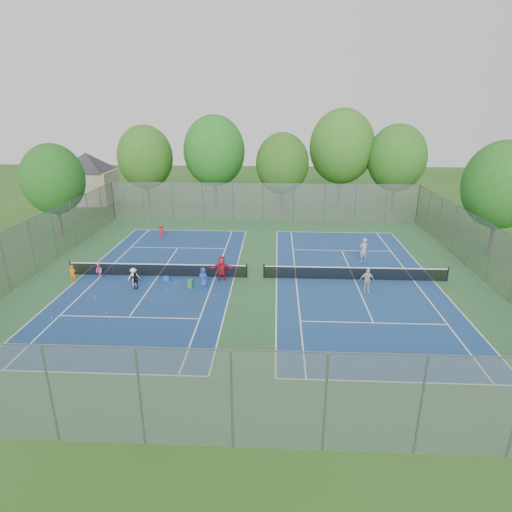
{
  "coord_description": "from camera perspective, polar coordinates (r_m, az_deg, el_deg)",
  "views": [
    {
      "loc": [
        1.43,
        -28.16,
        11.58
      ],
      "look_at": [
        0.0,
        1.0,
        1.3
      ],
      "focal_mm": 30.0,
      "sensor_mm": 36.0,
      "label": 1
    }
  ],
  "objects": [
    {
      "name": "ground",
      "position": [
        30.48,
        -0.09,
        -2.93
      ],
      "size": [
        120.0,
        120.0,
        0.0
      ],
      "primitive_type": "plane",
      "color": "#29531A",
      "rests_on": "ground"
    },
    {
      "name": "court_pad",
      "position": [
        30.48,
        -0.09,
        -2.92
      ],
      "size": [
        32.0,
        32.0,
        0.01
      ],
      "primitive_type": "cube",
      "color": "#2B5A30",
      "rests_on": "ground"
    },
    {
      "name": "court_left",
      "position": [
        31.59,
        -12.89,
        -2.59
      ],
      "size": [
        10.97,
        23.77,
        0.01
      ],
      "primitive_type": "cube",
      "color": "navy",
      "rests_on": "court_pad"
    },
    {
      "name": "court_right",
      "position": [
        30.95,
        12.98,
        -3.07
      ],
      "size": [
        10.97,
        23.77,
        0.01
      ],
      "primitive_type": "cube",
      "color": "navy",
      "rests_on": "court_pad"
    },
    {
      "name": "net_left",
      "position": [
        31.43,
        -12.95,
        -1.85
      ],
      "size": [
        12.87,
        0.1,
        0.91
      ],
      "primitive_type": "cube",
      "color": "black",
      "rests_on": "ground"
    },
    {
      "name": "net_right",
      "position": [
        30.79,
        13.04,
        -2.31
      ],
      "size": [
        12.87,
        0.1,
        0.91
      ],
      "primitive_type": "cube",
      "color": "black",
      "rests_on": "ground"
    },
    {
      "name": "fence_north",
      "position": [
        45.21,
        0.94,
        7.16
      ],
      "size": [
        32.0,
        0.1,
        4.0
      ],
      "primitive_type": "cube",
      "color": "gray",
      "rests_on": "ground"
    },
    {
      "name": "fence_south",
      "position": [
        15.55,
        -3.25,
        -18.67
      ],
      "size": [
        32.0,
        0.1,
        4.0
      ],
      "primitive_type": "cube",
      "color": "gray",
      "rests_on": "ground"
    },
    {
      "name": "fence_west",
      "position": [
        34.48,
        -27.71,
        0.98
      ],
      "size": [
        0.1,
        32.0,
        4.0
      ],
      "primitive_type": "cube",
      "rotation": [
        0.0,
        0.0,
        1.57
      ],
      "color": "gray",
      "rests_on": "ground"
    },
    {
      "name": "fence_east",
      "position": [
        33.12,
        28.75,
        0.12
      ],
      "size": [
        0.1,
        32.0,
        4.0
      ],
      "primitive_type": "cube",
      "rotation": [
        0.0,
        0.0,
        1.57
      ],
      "color": "gray",
      "rests_on": "ground"
    },
    {
      "name": "house",
      "position": [
        57.66,
        -21.59,
        10.73
      ],
      "size": [
        11.03,
        11.03,
        7.3
      ],
      "color": "#B7A88C",
      "rests_on": "ground"
    },
    {
      "name": "tree_nw",
      "position": [
        52.79,
        -14.56,
        12.61
      ],
      "size": [
        6.4,
        6.4,
        9.58
      ],
      "color": "#443326",
      "rests_on": "ground"
    },
    {
      "name": "tree_nl",
      "position": [
        51.94,
        -5.59,
        13.74
      ],
      "size": [
        7.2,
        7.2,
        10.69
      ],
      "color": "#443326",
      "rests_on": "ground"
    },
    {
      "name": "tree_nc",
      "position": [
        49.55,
        3.53,
        12.19
      ],
      "size": [
        6.0,
        6.0,
        8.85
      ],
      "color": "#443326",
      "rests_on": "ground"
    },
    {
      "name": "tree_nr",
      "position": [
        52.9,
        11.37,
        14.11
      ],
      "size": [
        7.6,
        7.6,
        11.42
      ],
      "color": "#443326",
      "rests_on": "ground"
    },
    {
      "name": "tree_ne",
      "position": [
        52.27,
        18.27,
        12.29
      ],
      "size": [
        6.6,
        6.6,
        9.77
      ],
      "color": "#443326",
      "rests_on": "ground"
    },
    {
      "name": "tree_side_w",
      "position": [
        43.75,
        -25.42,
        9.22
      ],
      "size": [
        5.6,
        5.6,
        8.47
      ],
      "color": "#443326",
      "rests_on": "ground"
    },
    {
      "name": "tree_side_e",
      "position": [
        38.85,
        29.99,
        8.2
      ],
      "size": [
        6.0,
        6.0,
        9.2
      ],
      "color": "#443326",
      "rests_on": "ground"
    },
    {
      "name": "ball_crate",
      "position": [
        30.55,
        -11.92,
        -2.99
      ],
      "size": [
        0.47,
        0.47,
        0.32
      ],
      "primitive_type": "cube",
      "rotation": [
        0.0,
        0.0,
        0.31
      ],
      "color": "blue",
      "rests_on": "ground"
    },
    {
      "name": "ball_hopper",
      "position": [
        29.04,
        -8.77,
        -3.71
      ],
      "size": [
        0.33,
        0.33,
        0.59
      ],
      "primitive_type": "cube",
      "rotation": [
        0.0,
        0.0,
        -0.1
      ],
      "color": "green",
      "rests_on": "ground"
    },
    {
      "name": "student_a",
      "position": [
        32.01,
        -23.26,
        -2.22
      ],
      "size": [
        0.52,
        0.38,
        1.31
      ],
      "primitive_type": "imported",
      "rotation": [
        0.0,
        0.0,
        -0.16
      ],
      "color": "orange",
      "rests_on": "ground"
    },
    {
      "name": "student_b",
      "position": [
        32.21,
        -20.19,
        -1.9
      ],
      "size": [
        0.66,
        0.61,
        1.08
      ],
      "primitive_type": "imported",
      "rotation": [
        0.0,
        0.0,
        -0.51
      ],
      "color": "pink",
      "rests_on": "ground"
    },
    {
      "name": "student_c",
      "position": [
        30.2,
        -15.98,
        -2.67
      ],
      "size": [
        0.91,
        0.7,
        1.24
      ],
      "primitive_type": "imported",
      "rotation": [
        0.0,
        0.0,
        0.34
      ],
      "color": "white",
      "rests_on": "ground"
    },
    {
      "name": "student_d",
      "position": [
        29.58,
        -15.81,
        -3.19
      ],
      "size": [
        0.69,
        0.29,
        1.18
      ],
      "primitive_type": "imported",
      "rotation": [
        0.0,
        0.0,
        0.01
      ],
      "color": "black",
      "rests_on": "ground"
    },
    {
      "name": "student_e",
      "position": [
        28.99,
        -7.06,
        -2.82
      ],
      "size": [
        0.79,
        0.66,
        1.38
      ],
      "primitive_type": "imported",
      "rotation": [
        0.0,
        0.0,
        -0.38
      ],
      "color": "#284295",
      "rests_on": "ground"
    },
    {
      "name": "student_f",
      "position": [
        29.79,
        -4.6,
        -1.67
      ],
      "size": [
        1.7,
        0.66,
        1.8
      ],
      "primitive_type": "imported",
      "rotation": [
        0.0,
        0.0,
        0.08
      ],
      "color": "#B1192B",
      "rests_on": "ground"
    },
    {
      "name": "child_far_baseline",
      "position": [
        40.49,
        -12.52,
        3.27
      ],
      "size": [
        0.88,
        0.54,
        1.31
      ],
      "primitive_type": "imported",
      "rotation": [
        0.0,
        0.0,
        3.21
      ],
      "color": "#B31926",
      "rests_on": "ground"
    },
    {
      "name": "instructor",
      "position": [
        34.27,
        14.14,
        0.77
      ],
      "size": [
        0.83,
        0.69,
        1.96
      ],
      "primitive_type": "imported",
      "rotation": [
        0.0,
        0.0,
        3.5
      ],
      "color": "#99999C",
      "rests_on": "ground"
    },
    {
      "name": "teen_court_b",
      "position": [
        28.83,
        14.57,
        -3.16
      ],
      "size": [
        0.99,
        0.46,
        1.66
      ],
      "primitive_type": "imported",
      "rotation": [
        0.0,
        0.0,
        0.06
      ],
      "color": "beige",
      "rests_on": "ground"
    },
    {
      "name": "tennis_ball_0",
      "position": [
        29.91,
        -10.63,
        -3.66
      ],
      "size": [
        0.07,
        0.07,
        0.07
      ],
      "primitive_type": "sphere",
      "color": "#C5DB33",
      "rests_on": "ground"
    },
    {
      "name": "tennis_ball_1",
      "position": [
        29.11,
        -11.68,
        -4.39
      ],
      "size": [
        0.07,
        0.07,
        0.07
      ],
      "primitive_type": "sphere",
      "color": "#B4D431",
      "rests_on": "ground"
    },
    {
      "name": "tennis_ball_2",
      "position": [
        28.2,
        -6.1,
        -4.88
      ],
      "size": [
        0.07,
        0.07,
        0.07
      ],
      "primitive_type": "sphere",
      "color": "#C7E936",
      "rests_on": "ground"
    },
    {
      "name": "tennis_ball_3",
      "position": [
        27.69,
        -5.68,
        -5.34
      ],
      "size": [
        0.07,
        0.07,
        0.07
      ],
      "primitive_type": "sphere",
      "color": "gold",
      "rests_on": "ground"
    },
    {
      "name": "tennis_ball_4",
      "position": [
        27.51,
        -25.51,
        -7.46
      ],
      "size": [
        0.07,
        0.07,
        0.07
      ],
      "primitive_type": "sphere",
      "color": "gold",
      "rests_on": "ground"
    },
    {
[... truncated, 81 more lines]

